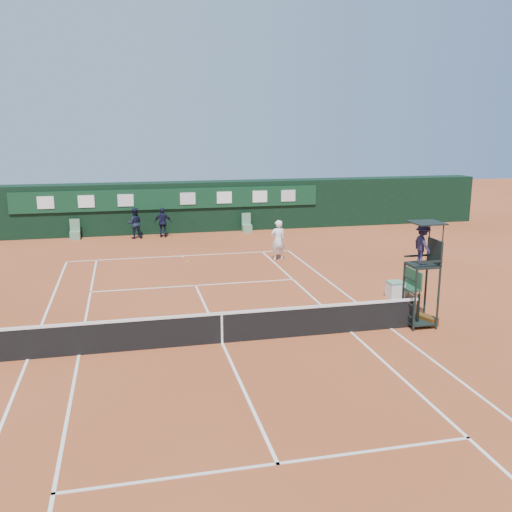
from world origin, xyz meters
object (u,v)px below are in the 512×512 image
at_px(player_bench, 410,283).
at_px(cooler, 395,290).
at_px(umpire_chair, 423,252).
at_px(player, 278,240).
at_px(tennis_net, 222,327).

height_order(player_bench, cooler, player_bench).
bearing_deg(cooler, umpire_chair, -102.38).
bearing_deg(cooler, player, 111.07).
bearing_deg(umpire_chair, tennis_net, -179.73).
relative_size(cooler, player, 0.33).
xyz_separation_m(player_bench, cooler, (-0.52, 0.13, -0.27)).
height_order(cooler, player, player).
distance_m(umpire_chair, player_bench, 3.60).
distance_m(cooler, player, 7.51).
distance_m(tennis_net, umpire_chair, 6.75).
bearing_deg(tennis_net, cooler, 22.94).
bearing_deg(cooler, tennis_net, -157.06).
distance_m(tennis_net, player, 10.94).
bearing_deg(umpire_chair, player_bench, 67.64).
distance_m(player_bench, cooler, 0.60).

